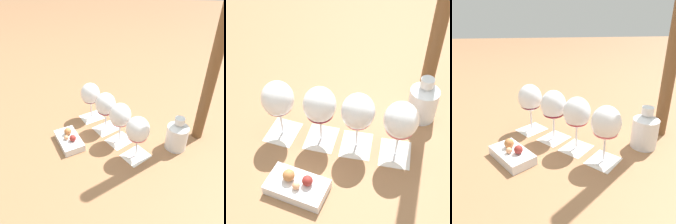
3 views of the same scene
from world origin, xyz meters
The scene contains 11 objects.
ground_plane centered at (0.00, 0.00, 0.00)m, with size 8.00×8.00×0.00m, color #936642.
tasting_card_0 centered at (-0.12, 0.13, 0.00)m, with size 0.14×0.14×0.00m.
tasting_card_1 centered at (-0.04, 0.04, 0.00)m, with size 0.14×0.14×0.00m.
tasting_card_2 centered at (0.03, -0.04, 0.00)m, with size 0.14×0.14×0.00m.
tasting_card_3 centered at (0.12, -0.13, 0.00)m, with size 0.14×0.14×0.00m.
wine_glass_0 centered at (-0.12, 0.13, 0.13)m, with size 0.09×0.09×0.19m.
wine_glass_1 centered at (-0.04, 0.04, 0.13)m, with size 0.09×0.09×0.19m.
wine_glass_2 centered at (0.03, -0.04, 0.13)m, with size 0.09×0.09×0.19m.
wine_glass_3 centered at (0.12, -0.13, 0.13)m, with size 0.09×0.09×0.19m.
ceramic_vase centered at (-0.29, 0.05, 0.07)m, with size 0.09×0.09×0.15m.
snack_dish centered at (0.18, 0.08, 0.02)m, with size 0.17×0.18×0.06m.
Camera 2 is at (0.37, 0.57, 0.79)m, focal length 55.00 mm.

